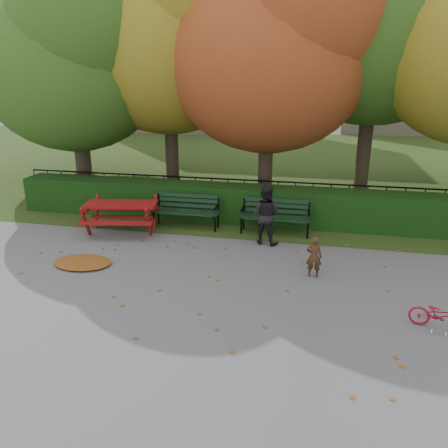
% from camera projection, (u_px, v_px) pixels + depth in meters
% --- Properties ---
extents(ground, '(90.00, 90.00, 0.00)m').
position_uv_depth(ground, '(196.00, 293.00, 8.27)').
color(ground, slate).
rests_on(ground, ground).
extents(grass_strip, '(90.00, 90.00, 0.00)m').
position_uv_depth(grass_strip, '(274.00, 161.00, 21.22)').
color(grass_strip, '#273C16').
rests_on(grass_strip, ground).
extents(building_left, '(10.00, 7.00, 15.00)m').
position_uv_depth(building_left, '(172.00, 24.00, 31.73)').
color(building_left, '#B7A78D').
rests_on(building_left, ground).
extents(building_right, '(9.00, 6.00, 12.00)m').
position_uv_depth(building_right, '(412.00, 45.00, 30.64)').
color(building_right, '#B7A78D').
rests_on(building_right, ground).
extents(hedge, '(13.00, 0.90, 1.00)m').
position_uv_depth(hedge, '(239.00, 204.00, 12.28)').
color(hedge, black).
rests_on(hedge, ground).
extents(iron_fence, '(14.00, 0.04, 1.02)m').
position_uv_depth(iron_fence, '(244.00, 195.00, 13.00)').
color(iron_fence, black).
rests_on(iron_fence, ground).
extents(tree_a, '(5.88, 5.60, 7.48)m').
position_uv_depth(tree_a, '(77.00, 54.00, 13.02)').
color(tree_a, '#32271C').
rests_on(tree_a, ground).
extents(tree_b, '(6.72, 6.40, 8.79)m').
position_uv_depth(tree_b, '(175.00, 24.00, 13.27)').
color(tree_b, '#32271C').
rests_on(tree_b, ground).
extents(tree_c, '(6.30, 6.00, 8.00)m').
position_uv_depth(tree_c, '(280.00, 41.00, 12.07)').
color(tree_c, '#32271C').
rests_on(tree_c, ground).
extents(tree_f, '(6.93, 6.60, 9.19)m').
position_uv_depth(tree_f, '(77.00, 26.00, 16.42)').
color(tree_f, '#32271C').
rests_on(tree_f, ground).
extents(bench_left, '(1.80, 0.57, 0.88)m').
position_uv_depth(bench_left, '(187.00, 208.00, 11.79)').
color(bench_left, black).
rests_on(bench_left, ground).
extents(bench_right, '(1.80, 0.57, 0.88)m').
position_uv_depth(bench_right, '(275.00, 214.00, 11.31)').
color(bench_right, black).
rests_on(bench_right, ground).
extents(picnic_table, '(2.08, 1.80, 0.89)m').
position_uv_depth(picnic_table, '(121.00, 210.00, 11.35)').
color(picnic_table, maroon).
rests_on(picnic_table, ground).
extents(leaf_pile, '(1.39, 1.04, 0.09)m').
position_uv_depth(leaf_pile, '(83.00, 262.00, 9.54)').
color(leaf_pile, maroon).
rests_on(leaf_pile, ground).
extents(leaf_scatter, '(9.00, 5.70, 0.01)m').
position_uv_depth(leaf_scatter, '(201.00, 286.00, 8.55)').
color(leaf_scatter, maroon).
rests_on(leaf_scatter, ground).
extents(child, '(0.32, 0.21, 0.87)m').
position_uv_depth(child, '(314.00, 257.00, 8.84)').
color(child, '#432815').
rests_on(child, ground).
extents(adult, '(0.83, 0.71, 1.46)m').
position_uv_depth(adult, '(265.00, 215.00, 10.53)').
color(adult, black).
rests_on(adult, ground).
extents(bicycle, '(1.04, 0.60, 0.51)m').
position_uv_depth(bicycle, '(442.00, 315.00, 7.01)').
color(bicycle, maroon).
rests_on(bicycle, ground).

